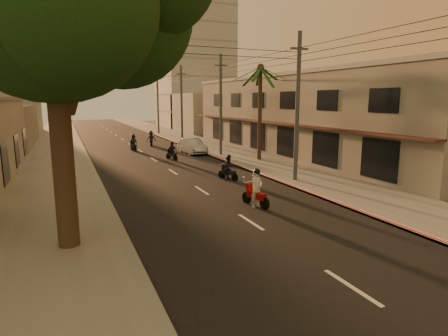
{
  "coord_description": "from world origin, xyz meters",
  "views": [
    {
      "loc": [
        -6.92,
        -11.29,
        5.04
      ],
      "look_at": [
        0.77,
        6.62,
        1.47
      ],
      "focal_mm": 30.0,
      "sensor_mm": 36.0,
      "label": 1
    }
  ],
  "objects_px": {
    "palm_tree": "(260,73)",
    "scooter_far_a": "(134,143)",
    "scooter_far_b": "(151,139)",
    "parked_car": "(192,146)",
    "scooter_mid_a": "(229,168)",
    "scooter_mid_b": "(172,152)",
    "scooter_red": "(256,190)"
  },
  "relations": [
    {
      "from": "palm_tree",
      "to": "scooter_far_a",
      "type": "distance_m",
      "value": 14.9
    },
    {
      "from": "scooter_mid_b",
      "to": "scooter_red",
      "type": "bearing_deg",
      "value": -107.95
    },
    {
      "from": "scooter_mid_b",
      "to": "scooter_far_a",
      "type": "xyz_separation_m",
      "value": [
        -1.94,
        7.27,
        0.03
      ]
    },
    {
      "from": "parked_car",
      "to": "scooter_mid_b",
      "type": "bearing_deg",
      "value": -134.87
    },
    {
      "from": "palm_tree",
      "to": "scooter_far_a",
      "type": "relative_size",
      "value": 4.76
    },
    {
      "from": "scooter_red",
      "to": "scooter_far_a",
      "type": "bearing_deg",
      "value": 82.2
    },
    {
      "from": "scooter_mid_a",
      "to": "scooter_far_b",
      "type": "relative_size",
      "value": 0.96
    },
    {
      "from": "palm_tree",
      "to": "scooter_far_b",
      "type": "distance_m",
      "value": 16.12
    },
    {
      "from": "palm_tree",
      "to": "scooter_red",
      "type": "relative_size",
      "value": 4.35
    },
    {
      "from": "scooter_far_a",
      "to": "scooter_far_b",
      "type": "relative_size",
      "value": 1.0
    },
    {
      "from": "scooter_far_b",
      "to": "parked_car",
      "type": "xyz_separation_m",
      "value": [
        2.31,
        -7.26,
        -0.07
      ]
    },
    {
      "from": "palm_tree",
      "to": "parked_car",
      "type": "distance_m",
      "value": 9.73
    },
    {
      "from": "scooter_far_a",
      "to": "scooter_far_b",
      "type": "height_order",
      "value": "scooter_far_b"
    },
    {
      "from": "scooter_far_b",
      "to": "parked_car",
      "type": "relative_size",
      "value": 0.39
    },
    {
      "from": "palm_tree",
      "to": "scooter_far_b",
      "type": "relative_size",
      "value": 4.77
    },
    {
      "from": "scooter_mid_a",
      "to": "scooter_far_a",
      "type": "distance_m",
      "value": 16.67
    },
    {
      "from": "palm_tree",
      "to": "scooter_mid_a",
      "type": "height_order",
      "value": "palm_tree"
    },
    {
      "from": "parked_car",
      "to": "scooter_mid_a",
      "type": "bearing_deg",
      "value": -100.27
    },
    {
      "from": "scooter_red",
      "to": "scooter_far_b",
      "type": "relative_size",
      "value": 1.1
    },
    {
      "from": "scooter_mid_a",
      "to": "scooter_mid_b",
      "type": "relative_size",
      "value": 1.02
    },
    {
      "from": "palm_tree",
      "to": "scooter_far_b",
      "type": "bearing_deg",
      "value": 114.36
    },
    {
      "from": "scooter_far_a",
      "to": "parked_car",
      "type": "height_order",
      "value": "scooter_far_a"
    },
    {
      "from": "scooter_far_b",
      "to": "scooter_far_a",
      "type": "bearing_deg",
      "value": -112.44
    },
    {
      "from": "scooter_red",
      "to": "parked_car",
      "type": "relative_size",
      "value": 0.43
    },
    {
      "from": "scooter_far_a",
      "to": "parked_car",
      "type": "distance_m",
      "value": 6.33
    },
    {
      "from": "palm_tree",
      "to": "scooter_far_b",
      "type": "xyz_separation_m",
      "value": [
        -6.11,
        13.49,
        -6.36
      ]
    },
    {
      "from": "scooter_mid_a",
      "to": "parked_car",
      "type": "distance_m",
      "value": 12.33
    },
    {
      "from": "scooter_far_a",
      "to": "parked_car",
      "type": "relative_size",
      "value": 0.39
    },
    {
      "from": "scooter_red",
      "to": "scooter_mid_b",
      "type": "height_order",
      "value": "scooter_red"
    },
    {
      "from": "scooter_far_b",
      "to": "scooter_mid_a",
      "type": "bearing_deg",
      "value": -72.06
    },
    {
      "from": "scooter_red",
      "to": "scooter_mid_b",
      "type": "bearing_deg",
      "value": 77.18
    },
    {
      "from": "scooter_mid_a",
      "to": "parked_car",
      "type": "bearing_deg",
      "value": 59.67
    }
  ]
}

